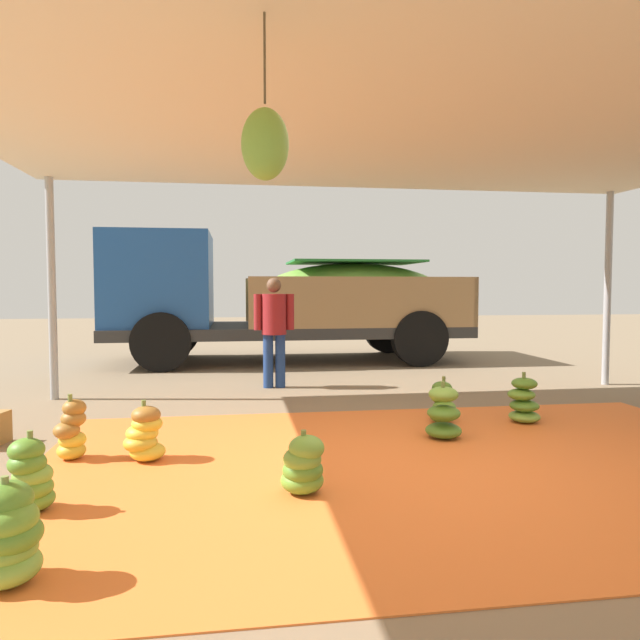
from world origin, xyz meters
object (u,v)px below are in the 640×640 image
banana_bunch_2 (444,415)px  cargo_truck_main (278,297)px  banana_bunch_9 (7,537)px  worker_0 (274,324)px  banana_bunch_6 (442,403)px  banana_bunch_0 (72,431)px  banana_bunch_1 (145,435)px  banana_bunch_4 (31,477)px  banana_bunch_3 (524,402)px  banana_bunch_5 (303,466)px

banana_bunch_2 → cargo_truck_main: (-1.10, 5.95, 1.00)m
banana_bunch_9 → worker_0: size_ratio=0.34×
banana_bunch_6 → cargo_truck_main: size_ratio=0.07×
banana_bunch_2 → worker_0: (-1.37, 3.02, 0.67)m
banana_bunch_0 → banana_bunch_2: banana_bunch_0 is taller
banana_bunch_1 → worker_0: bearing=68.9°
banana_bunch_1 → banana_bunch_9: banana_bunch_9 is taller
banana_bunch_4 → banana_bunch_9: (0.20, -0.93, 0.01)m
worker_0 → banana_bunch_3: bearing=-46.2°
banana_bunch_0 → banana_bunch_1: banana_bunch_0 is taller
banana_bunch_6 → cargo_truck_main: 5.59m
banana_bunch_2 → worker_0: bearing=114.4°
banana_bunch_4 → worker_0: (1.82, 4.33, 0.67)m
cargo_truck_main → banana_bunch_6: bearing=-76.2°
banana_bunch_0 → banana_bunch_2: bearing=3.1°
banana_bunch_0 → banana_bunch_6: banana_bunch_0 is taller
banana_bunch_3 → banana_bunch_9: (-4.05, -2.74, 0.02)m
banana_bunch_3 → banana_bunch_6: banana_bunch_3 is taller
banana_bunch_4 → banana_bunch_6: size_ratio=1.06×
banana_bunch_3 → banana_bunch_9: bearing=-145.9°
banana_bunch_6 → banana_bunch_9: banana_bunch_9 is taller
worker_0 → banana_bunch_6: bearing=-56.8°
banana_bunch_2 → cargo_truck_main: cargo_truck_main is taller
banana_bunch_0 → banana_bunch_5: banana_bunch_0 is taller
banana_bunch_4 → banana_bunch_5: (1.73, 0.06, -0.03)m
banana_bunch_1 → worker_0: size_ratio=0.32×
banana_bunch_6 → banana_bunch_4: bearing=-150.7°
banana_bunch_3 → banana_bunch_1: bearing=-168.0°
banana_bunch_5 → banana_bunch_9: banana_bunch_9 is taller
banana_bunch_1 → banana_bunch_2: size_ratio=0.92×
banana_bunch_0 → cargo_truck_main: 6.56m
banana_bunch_5 → banana_bunch_3: bearing=34.7°
banana_bunch_6 → worker_0: (-1.58, 2.42, 0.69)m
banana_bunch_1 → banana_bunch_6: banana_bunch_1 is taller
banana_bunch_3 → banana_bunch_6: size_ratio=1.09×
banana_bunch_4 → banana_bunch_9: size_ratio=0.98×
banana_bunch_4 → banana_bunch_6: bearing=29.3°
banana_bunch_1 → banana_bunch_5: banana_bunch_1 is taller
banana_bunch_6 → banana_bunch_1: bearing=-162.6°
banana_bunch_3 → banana_bunch_6: 0.85m
banana_bunch_3 → cargo_truck_main: size_ratio=0.08×
banana_bunch_0 → banana_bunch_9: (0.26, -2.07, 0.00)m
banana_bunch_4 → cargo_truck_main: size_ratio=0.08×
banana_bunch_4 → cargo_truck_main: 7.61m
banana_bunch_1 → banana_bunch_2: bearing=6.3°
banana_bunch_1 → cargo_truck_main: bearing=76.1°
banana_bunch_5 → cargo_truck_main: size_ratio=0.07×
banana_bunch_4 → banana_bunch_9: bearing=-77.9°
banana_bunch_1 → cargo_truck_main: size_ratio=0.07×
banana_bunch_1 → banana_bunch_3: bearing=12.0°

